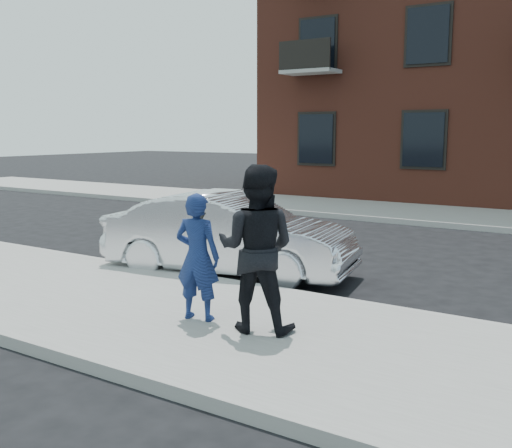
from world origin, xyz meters
The scene contains 6 objects.
ground centered at (0.00, 0.00, 0.00)m, with size 100.00×100.00×0.00m, color black.
near_sidewalk centered at (0.00, -0.25, 0.07)m, with size 50.00×3.50×0.15m, color gray.
near_curb centered at (0.00, 1.55, 0.07)m, with size 50.00×0.10×0.15m, color #999691.
silver_sedan centered at (-3.69, 2.30, 0.71)m, with size 1.51×4.33×1.43m, color silver.
man_hoodie centered at (-2.33, -0.29, 0.95)m, with size 0.65×0.52×1.59m.
man_peacoat centered at (-1.50, -0.23, 1.13)m, with size 1.13×0.99×1.96m.
Camera 1 is at (2.20, -5.99, 2.49)m, focal length 42.00 mm.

